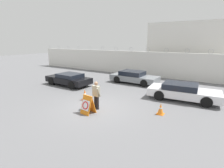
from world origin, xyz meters
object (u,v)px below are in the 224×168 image
(security_guard, at_px, (96,94))
(traffic_cone_mid, at_px, (85,95))
(parked_car_front_coupe, at_px, (69,79))
(parked_car_far_side, at_px, (183,91))
(traffic_cone_near, at_px, (161,109))
(parked_car_rear_sedan, at_px, (134,77))
(barricade_sign, at_px, (87,105))

(security_guard, xyz_separation_m, traffic_cone_mid, (-1.67, 0.90, -0.55))
(parked_car_front_coupe, bearing_deg, parked_car_far_side, -170.86)
(traffic_cone_near, height_order, parked_car_rear_sedan, parked_car_rear_sedan)
(barricade_sign, relative_size, traffic_cone_near, 1.64)
(traffic_cone_mid, distance_m, parked_car_front_coupe, 4.65)
(traffic_cone_near, distance_m, parked_car_far_side, 3.30)
(security_guard, relative_size, traffic_cone_near, 2.63)
(barricade_sign, bearing_deg, traffic_cone_mid, 141.53)
(parked_car_front_coupe, distance_m, parked_car_far_side, 9.69)
(traffic_cone_mid, distance_m, parked_car_far_side, 6.70)
(barricade_sign, xyz_separation_m, traffic_cone_near, (3.48, 2.05, -0.20))
(traffic_cone_mid, xyz_separation_m, parked_car_rear_sedan, (0.70, 6.33, 0.22))
(parked_car_rear_sedan, bearing_deg, traffic_cone_near, -51.50)
(traffic_cone_mid, relative_size, parked_car_front_coupe, 0.17)
(traffic_cone_near, relative_size, traffic_cone_mid, 0.84)
(traffic_cone_mid, bearing_deg, parked_car_rear_sedan, 83.71)
(parked_car_front_coupe, bearing_deg, traffic_cone_near, 169.36)
(traffic_cone_mid, height_order, parked_car_front_coupe, parked_car_front_coupe)
(parked_car_rear_sedan, bearing_deg, traffic_cone_mid, -94.35)
(security_guard, bearing_deg, traffic_cone_mid, 153.96)
(traffic_cone_near, relative_size, parked_car_rear_sedan, 0.14)
(barricade_sign, height_order, parked_car_rear_sedan, parked_car_rear_sedan)
(security_guard, relative_size, parked_car_rear_sedan, 0.36)
(parked_car_front_coupe, bearing_deg, parked_car_rear_sedan, -137.86)
(parked_car_front_coupe, relative_size, parked_car_far_side, 0.93)
(parked_car_rear_sedan, distance_m, parked_car_far_side, 5.65)
(traffic_cone_mid, xyz_separation_m, parked_car_front_coupe, (-3.97, 2.40, 0.20))
(barricade_sign, distance_m, security_guard, 0.89)
(traffic_cone_mid, relative_size, parked_car_far_side, 0.16)
(security_guard, distance_m, traffic_cone_mid, 1.98)
(barricade_sign, distance_m, parked_car_rear_sedan, 8.08)
(security_guard, bearing_deg, traffic_cone_near, 22.16)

